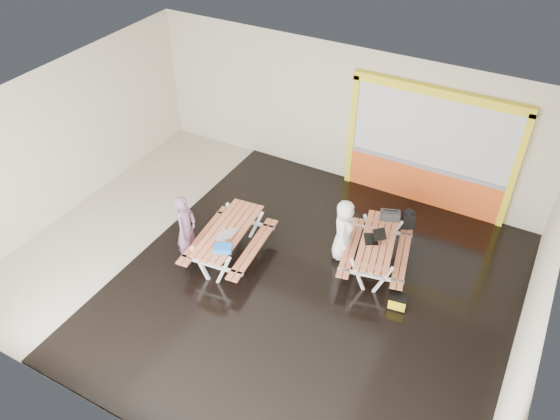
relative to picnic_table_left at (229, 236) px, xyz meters
The scene contains 14 objects.
room 1.35m from the picnic_table_left, ahead, with size 10.02×8.02×3.52m.
deck 2.08m from the picnic_table_left, ahead, with size 7.50×7.98×0.05m, color black.
kiosk 4.95m from the picnic_table_left, 52.98° to the left, with size 3.88×0.16×3.00m.
picnic_table_left is the anchor object (origin of this frame).
picnic_table_right 3.05m from the picnic_table_left, 23.30° to the left, with size 1.65×2.12×0.76m.
person_left 0.89m from the picnic_table_left, 149.55° to the right, with size 0.58×0.38×1.58m, color #6D4A64.
person_right 2.38m from the picnic_table_left, 28.76° to the left, with size 0.68×0.44×1.39m, color white.
laptop_left 0.33m from the picnic_table_left, 66.07° to the right, with size 0.40×0.37×0.16m.
laptop_right 2.98m from the picnic_table_left, 23.69° to the left, with size 0.53×0.51×0.17m.
blue_pouch 0.68m from the picnic_table_left, 66.20° to the right, with size 0.35×0.25×0.10m, color blue.
toolbox 3.42m from the picnic_table_left, 35.55° to the left, with size 0.45×0.33×0.24m.
backpack 3.83m from the picnic_table_left, 35.73° to the left, with size 0.32×0.28×0.46m.
dark_case 2.86m from the picnic_table_left, 25.56° to the left, with size 0.40×0.30×0.15m, color black.
fluke_bag 3.64m from the picnic_table_left, ahead, with size 0.37×0.27×0.29m.
Camera 1 is at (4.36, -7.07, 8.08)m, focal length 35.43 mm.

